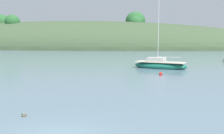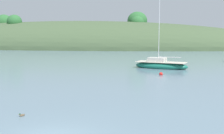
% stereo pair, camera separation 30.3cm
% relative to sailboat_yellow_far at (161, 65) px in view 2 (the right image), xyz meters
% --- Properties ---
extents(far_shoreline_hill, '(150.00, 36.00, 22.60)m').
position_rel_sailboat_yellow_far_xyz_m(far_shoreline_hill, '(-30.70, 59.34, -0.39)').
color(far_shoreline_hill, '#425638').
rests_on(far_shoreline_hill, ground).
extents(sailboat_yellow_far, '(8.23, 4.87, 10.91)m').
position_rel_sailboat_yellow_far_xyz_m(sailboat_yellow_far, '(0.00, 0.00, 0.00)').
color(sailboat_yellow_far, '#196B56').
rests_on(sailboat_yellow_far, ground).
extents(mooring_buoy_outer, '(0.44, 0.44, 0.54)m').
position_rel_sailboat_yellow_far_xyz_m(mooring_buoy_outer, '(-0.10, -7.22, -0.34)').
color(mooring_buoy_outer, red).
rests_on(mooring_buoy_outer, ground).
extents(duck_trailing, '(0.33, 0.40, 0.24)m').
position_rel_sailboat_yellow_far_xyz_m(duck_trailing, '(-8.78, -26.52, -0.41)').
color(duck_trailing, brown).
rests_on(duck_trailing, ground).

